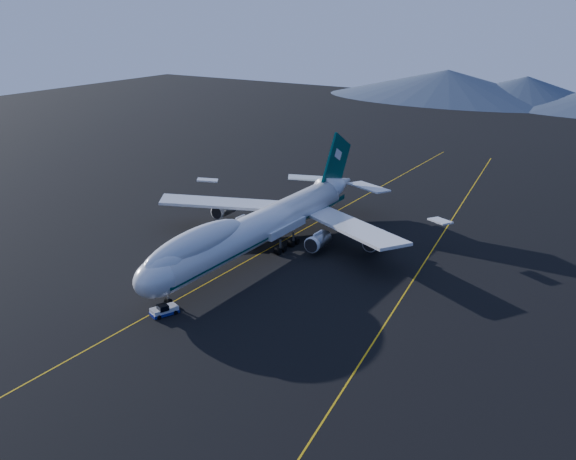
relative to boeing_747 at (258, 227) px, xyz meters
The scene contains 5 objects.
ground 5.81m from the boeing_747, 90.00° to the right, with size 500.00×500.00×0.00m, color black.
taxiway_line_main 5.80m from the boeing_747, 90.00° to the right, with size 0.25×220.00×0.01m, color #CE9D0C.
taxiway_line_side 32.14m from the boeing_747, 18.38° to the left, with size 0.25×200.00×0.01m, color #CE9D0C.
boeing_747 is the anchor object (origin of this frame).
pushback_tug 30.05m from the boeing_747, 86.33° to the right, with size 3.71×4.91×1.91m.
Camera 1 is at (67.74, -97.47, 47.17)m, focal length 40.00 mm.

